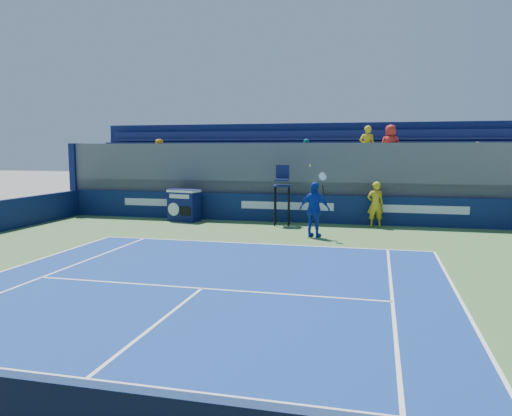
% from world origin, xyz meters
% --- Properties ---
extents(ball_person, '(0.75, 0.58, 1.83)m').
position_xyz_m(ball_person, '(3.69, 16.55, 0.93)').
color(ball_person, gold).
rests_on(ball_person, apron).
extents(back_hoarding, '(20.40, 0.21, 1.20)m').
position_xyz_m(back_hoarding, '(0.00, 17.10, 0.60)').
color(back_hoarding, '#0D1C49').
rests_on(back_hoarding, ground).
extents(match_clock, '(1.44, 0.97, 1.40)m').
position_xyz_m(match_clock, '(-4.40, 16.30, 0.74)').
color(match_clock, '#0E1347').
rests_on(match_clock, ground).
extents(umpire_chair, '(0.78, 0.78, 2.48)m').
position_xyz_m(umpire_chair, '(-0.04, 16.19, 1.53)').
color(umpire_chair, black).
rests_on(umpire_chair, ground).
extents(tennis_player, '(1.24, 0.77, 2.57)m').
position_xyz_m(tennis_player, '(1.62, 13.61, 1.00)').
color(tennis_player, '#1435A5').
rests_on(tennis_player, apron).
extents(stadium_seating, '(21.00, 4.05, 4.40)m').
position_xyz_m(stadium_seating, '(0.00, 19.14, 1.84)').
color(stadium_seating, '#515156').
rests_on(stadium_seating, ground).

